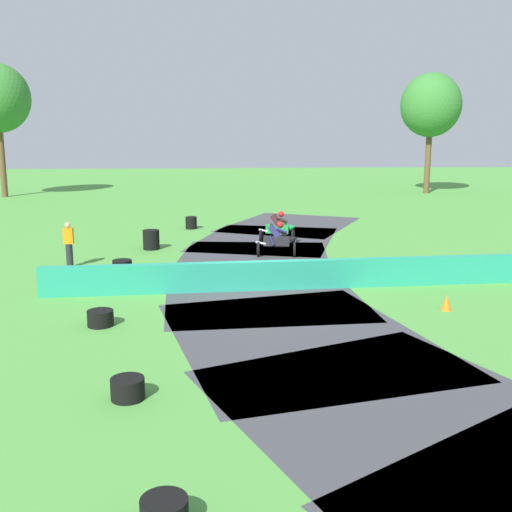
# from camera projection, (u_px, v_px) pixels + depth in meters

# --- Properties ---
(ground_plane) EXTENTS (120.00, 120.00, 0.00)m
(ground_plane) POSITION_uv_depth(u_px,v_px,m) (257.00, 290.00, 18.99)
(ground_plane) COLOR #4C933D
(track_asphalt) EXTENTS (11.68, 34.98, 0.01)m
(track_asphalt) POSITION_uv_depth(u_px,v_px,m) (307.00, 288.00, 19.18)
(track_asphalt) COLOR #3D3D42
(track_asphalt) RESTS_ON ground
(safety_barrier) EXTENTS (22.83, 1.77, 0.90)m
(safety_barrier) POSITION_uv_depth(u_px,v_px,m) (412.00, 271.00, 19.50)
(safety_barrier) COLOR #239375
(safety_barrier) RESTS_ON ground
(motorcycle_lead_green) EXTENTS (1.71, 1.06, 1.43)m
(motorcycle_lead_green) POSITION_uv_depth(u_px,v_px,m) (279.00, 228.00, 26.74)
(motorcycle_lead_green) COLOR black
(motorcycle_lead_green) RESTS_ON ground
(motorcycle_chase_black) EXTENTS (1.71, 0.93, 1.43)m
(motorcycle_chase_black) POSITION_uv_depth(u_px,v_px,m) (278.00, 240.00, 23.91)
(motorcycle_chase_black) COLOR black
(motorcycle_chase_black) RESTS_ON ground
(tire_stack_near) EXTENTS (0.56, 0.56, 0.60)m
(tire_stack_near) POSITION_uv_depth(u_px,v_px,m) (191.00, 223.00, 30.53)
(tire_stack_near) COLOR black
(tire_stack_near) RESTS_ON ground
(tire_stack_mid_a) EXTENTS (0.67, 0.67, 0.80)m
(tire_stack_mid_a) POSITION_uv_depth(u_px,v_px,m) (151.00, 240.00, 25.32)
(tire_stack_mid_a) COLOR black
(tire_stack_mid_a) RESTS_ON ground
(tire_stack_mid_b) EXTENTS (0.64, 0.64, 0.60)m
(tire_stack_mid_b) POSITION_uv_depth(u_px,v_px,m) (122.00, 269.00, 20.50)
(tire_stack_mid_b) COLOR black
(tire_stack_mid_b) RESTS_ON ground
(tire_stack_far) EXTENTS (0.66, 0.66, 0.40)m
(tire_stack_far) POSITION_uv_depth(u_px,v_px,m) (100.00, 318.00, 15.50)
(tire_stack_far) COLOR black
(tire_stack_far) RESTS_ON ground
(tire_stack_extra_a) EXTENTS (0.63, 0.63, 0.40)m
(tire_stack_extra_a) POSITION_uv_depth(u_px,v_px,m) (128.00, 388.00, 11.30)
(tire_stack_extra_a) COLOR black
(tire_stack_extra_a) RESTS_ON ground
(track_marshal) EXTENTS (0.34, 0.24, 1.63)m
(track_marshal) POSITION_uv_depth(u_px,v_px,m) (69.00, 245.00, 21.93)
(track_marshal) COLOR #232328
(track_marshal) RESTS_ON ground
(traffic_cone) EXTENTS (0.28, 0.28, 0.44)m
(traffic_cone) POSITION_uv_depth(u_px,v_px,m) (447.00, 302.00, 16.82)
(traffic_cone) COLOR orange
(traffic_cone) RESTS_ON ground
(tree_far_right) EXTENTS (4.52, 4.52, 8.98)m
(tree_far_right) POSITION_uv_depth(u_px,v_px,m) (431.00, 106.00, 46.20)
(tree_far_right) COLOR brown
(tree_far_right) RESTS_ON ground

